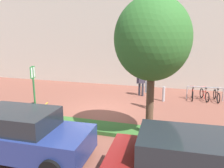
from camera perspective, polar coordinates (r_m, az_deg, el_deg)
name	(u,v)px	position (r m, az deg, el deg)	size (l,w,h in m)	color
ground_plane	(101,111)	(11.46, -2.81, -7.04)	(60.00, 60.00, 0.00)	brown
building_facade	(131,21)	(17.64, 5.08, 16.10)	(28.00, 1.20, 10.00)	beige
planter_strip	(64,123)	(9.95, -12.58, -9.87)	(7.00, 1.10, 0.16)	#336028
tree_sidewalk	(152,39)	(7.88, 10.52, 11.40)	(2.70, 2.70, 5.19)	brown
parking_sign_post	(34,86)	(10.25, -19.84, -0.45)	(0.08, 0.36, 2.54)	#2D7238
bike_at_sign	(38,113)	(10.61, -18.71, -7.29)	(1.65, 0.53, 0.86)	black
bike_rack_cluster	(204,94)	(14.45, 23.06, -2.52)	(2.11, 1.57, 0.83)	#99999E
bollard_steel	(164,94)	(13.36, 13.37, -2.56)	(0.16, 0.16, 0.90)	#ADADB2
person_casual_tan	(149,90)	(11.78, 9.72, -1.68)	(0.53, 0.42, 1.72)	#383342
person_suited_navy	(141,81)	(14.25, 7.67, 0.77)	(0.57, 0.38, 1.72)	#2D2D38
car_navy_sedan	(22,134)	(7.60, -22.54, -12.11)	(4.37, 2.17, 1.54)	navy
car_maroon_wagon	(196,167)	(5.84, 21.05, -19.65)	(4.39, 2.22, 1.54)	maroon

